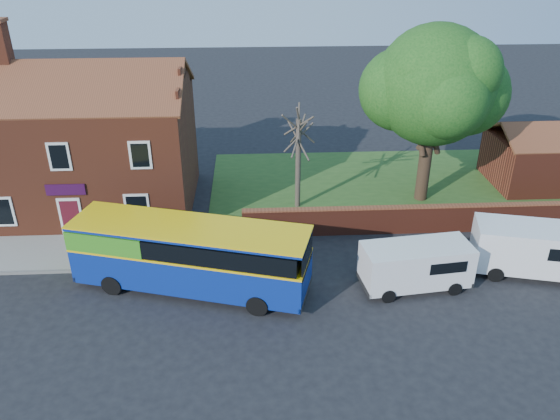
{
  "coord_description": "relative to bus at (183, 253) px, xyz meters",
  "views": [
    {
      "loc": [
        2.66,
        -18.42,
        14.69
      ],
      "look_at": [
        3.9,
        5.0,
        2.59
      ],
      "focal_mm": 35.0,
      "sensor_mm": 36.0,
      "label": 1
    }
  ],
  "objects": [
    {
      "name": "boundary_wall",
      "position": [
        13.55,
        4.48,
        -1.02
      ],
      "size": [
        22.0,
        0.38,
        1.6
      ],
      "color": "maroon",
      "rests_on": "ground"
    },
    {
      "name": "pavement",
      "position": [
        -6.45,
        3.23,
        -1.77
      ],
      "size": [
        18.0,
        3.5,
        0.12
      ],
      "primitive_type": "cube",
      "color": "gray",
      "rests_on": "ground"
    },
    {
      "name": "grass_strip",
      "position": [
        13.55,
        10.48,
        -1.81
      ],
      "size": [
        26.0,
        12.0,
        0.04
      ],
      "primitive_type": "cube",
      "color": "#426B28",
      "rests_on": "ground"
    },
    {
      "name": "outbuilding",
      "position": [
        22.55,
        10.48,
        -0.22
      ],
      "size": [
        8.2,
        5.06,
        4.17
      ],
      "color": "maroon",
      "rests_on": "ground"
    },
    {
      "name": "van_far",
      "position": [
        16.38,
        0.3,
        -0.46
      ],
      "size": [
        5.94,
        3.5,
        2.44
      ],
      "rotation": [
        0.0,
        0.0,
        -0.24
      ],
      "color": "white",
      "rests_on": "ground"
    },
    {
      "name": "kerb",
      "position": [
        -6.45,
        1.48,
        -1.76
      ],
      "size": [
        18.0,
        0.15,
        0.14
      ],
      "primitive_type": "cube",
      "color": "slate",
      "rests_on": "ground"
    },
    {
      "name": "van_near",
      "position": [
        10.47,
        -0.53,
        -0.63
      ],
      "size": [
        5.09,
        2.53,
        2.15
      ],
      "rotation": [
        0.0,
        0.0,
        0.12
      ],
      "color": "white",
      "rests_on": "ground"
    },
    {
      "name": "bus",
      "position": [
        0.0,
        0.0,
        0.0
      ],
      "size": [
        10.92,
        5.48,
        3.23
      ],
      "rotation": [
        0.0,
        0.0,
        -0.28
      ],
      "color": "navy",
      "rests_on": "ground"
    },
    {
      "name": "ground",
      "position": [
        0.55,
        -2.52,
        -1.83
      ],
      "size": [
        120.0,
        120.0,
        0.0
      ],
      "primitive_type": "plane",
      "color": "black",
      "rests_on": "ground"
    },
    {
      "name": "shop_building",
      "position": [
        -6.47,
        8.97,
        1.58
      ],
      "size": [
        12.3,
        8.13,
        10.5
      ],
      "color": "brown",
      "rests_on": "ground"
    },
    {
      "name": "bare_tree",
      "position": [
        5.78,
        7.9,
        1.19
      ],
      "size": [
        2.21,
        2.63,
        5.88
      ],
      "color": "#4C4238",
      "rests_on": "ground"
    },
    {
      "name": "large_tree",
      "position": [
        13.45,
        8.72,
        4.96
      ],
      "size": [
        8.5,
        6.72,
        10.36
      ],
      "color": "black",
      "rests_on": "ground"
    }
  ]
}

